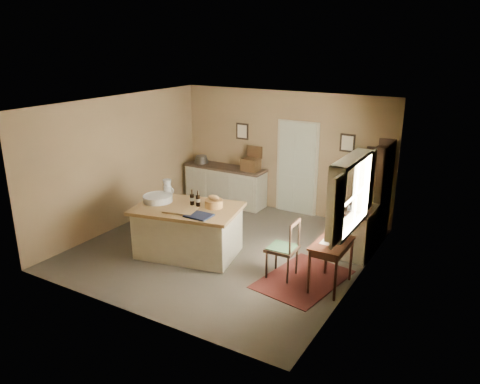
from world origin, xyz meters
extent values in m
plane|color=brown|center=(0.00, 0.00, 0.00)|extent=(5.00, 5.00, 0.00)
cube|color=olive|center=(0.00, 2.50, 1.35)|extent=(5.00, 0.10, 2.70)
cube|color=olive|center=(0.00, -2.50, 1.35)|extent=(5.00, 0.10, 2.70)
cube|color=olive|center=(-2.50, 0.00, 1.35)|extent=(0.10, 5.00, 2.70)
cube|color=olive|center=(2.50, 0.00, 1.35)|extent=(0.10, 5.00, 2.70)
plane|color=silver|center=(0.00, 0.00, 2.70)|extent=(5.00, 5.00, 0.00)
cube|color=#B8BEA4|center=(0.35, 2.47, 1.05)|extent=(0.97, 0.06, 2.11)
cube|color=black|center=(-1.05, 2.48, 1.72)|extent=(0.32, 0.02, 0.38)
cube|color=beige|center=(-1.05, 2.47, 1.72)|extent=(0.24, 0.01, 0.30)
cube|color=black|center=(1.45, 2.48, 1.72)|extent=(0.32, 0.02, 0.38)
cube|color=beige|center=(1.45, 2.47, 1.72)|extent=(0.24, 0.01, 0.30)
cube|color=beige|center=(2.38, -0.20, 1.02)|extent=(0.25, 1.32, 0.06)
cube|color=beige|center=(2.38, -0.20, 2.08)|extent=(0.25, 1.32, 0.06)
cube|color=white|center=(2.50, -0.20, 1.55)|extent=(0.01, 1.20, 1.00)
cube|color=beige|center=(2.46, -1.02, 1.55)|extent=(0.04, 0.35, 1.00)
cube|color=beige|center=(2.46, 0.62, 1.55)|extent=(0.04, 0.35, 1.00)
cube|color=beige|center=(-0.44, -0.50, 0.42)|extent=(1.90, 1.41, 0.85)
cube|color=#A48046|center=(-0.44, -0.50, 0.88)|extent=(2.06, 1.56, 0.06)
cylinder|color=white|center=(-1.09, -0.54, 0.96)|extent=(0.54, 0.54, 0.11)
cube|color=#A48046|center=(-0.41, -0.74, 0.92)|extent=(0.60, 0.48, 0.03)
cube|color=black|center=(0.00, -0.77, 0.92)|extent=(0.43, 0.34, 0.02)
cylinder|color=olive|center=(-0.03, -0.28, 0.98)|extent=(0.32, 0.32, 0.14)
cylinder|color=black|center=(-0.44, -0.37, 1.05)|extent=(0.08, 0.08, 0.29)
cylinder|color=black|center=(-0.31, -0.37, 1.05)|extent=(0.08, 0.08, 0.29)
cube|color=beige|center=(-1.35, 2.20, 0.42)|extent=(1.96, 0.54, 0.85)
cube|color=#332319|center=(-1.35, 2.20, 0.88)|extent=(2.00, 0.57, 0.05)
cube|color=#432B16|center=(-0.67, 2.20, 1.04)|extent=(0.39, 0.29, 0.28)
cylinder|color=#59544F|center=(-2.03, 2.20, 0.99)|extent=(0.33, 0.33, 0.18)
cube|color=#42110D|center=(1.75, -0.34, 0.00)|extent=(1.34, 1.75, 0.01)
cube|color=#35190F|center=(2.20, -0.34, 0.75)|extent=(0.50, 0.82, 0.03)
cube|color=#35190F|center=(2.20, -0.34, 0.68)|extent=(0.44, 0.76, 0.10)
cube|color=silver|center=(2.15, -0.34, 0.77)|extent=(0.22, 0.30, 0.01)
cylinder|color=black|center=(2.30, -0.12, 0.79)|extent=(0.05, 0.05, 0.05)
cylinder|color=#35190F|center=(1.99, -0.71, 0.36)|extent=(0.04, 0.04, 0.72)
cylinder|color=#35190F|center=(2.41, -0.71, 0.36)|extent=(0.04, 0.04, 0.72)
cylinder|color=#35190F|center=(1.99, 0.03, 0.36)|extent=(0.04, 0.04, 0.72)
cylinder|color=#35190F|center=(2.41, 0.03, 0.36)|extent=(0.04, 0.04, 0.72)
cube|color=beige|center=(2.20, 1.11, 0.42)|extent=(0.52, 0.95, 0.85)
cube|color=#332319|center=(2.20, 1.11, 0.88)|extent=(0.55, 0.99, 0.05)
cylinder|color=silver|center=(2.17, 0.96, 0.95)|extent=(0.23, 0.23, 0.09)
cube|color=black|center=(2.31, 1.42, 0.97)|extent=(0.33, 0.04, 1.94)
cube|color=black|center=(2.31, 2.26, 0.97)|extent=(0.33, 0.04, 1.94)
cube|color=black|center=(2.46, 1.84, 0.97)|extent=(0.02, 0.87, 1.94)
cube|color=black|center=(2.31, 1.84, 0.05)|extent=(0.33, 0.83, 0.03)
cube|color=black|center=(2.31, 1.84, 0.53)|extent=(0.33, 0.83, 0.03)
cube|color=black|center=(2.31, 1.84, 1.02)|extent=(0.33, 0.83, 0.03)
cube|color=black|center=(2.31, 1.84, 1.40)|extent=(0.33, 0.83, 0.03)
cube|color=black|center=(2.31, 1.84, 1.79)|extent=(0.33, 0.83, 0.03)
cylinder|color=white|center=(2.31, 1.84, 1.08)|extent=(0.12, 0.12, 0.11)
camera|label=1|loc=(4.32, -6.76, 3.76)|focal=35.00mm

